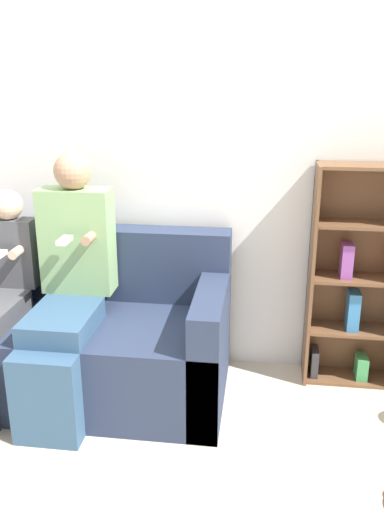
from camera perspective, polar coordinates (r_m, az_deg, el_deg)
ground_plane at (r=2.88m, az=-12.61°, el=-18.61°), size 14.00×14.00×0.00m
back_wall at (r=3.24m, az=-8.48°, el=10.42°), size 10.00×0.06×2.55m
couch at (r=3.25m, az=-16.27°, el=-8.00°), size 2.19×0.82×0.88m
adult_seated at (r=2.91m, az=-12.98°, el=-2.74°), size 0.39×0.75×1.34m
bookshelf at (r=3.21m, az=16.90°, el=-2.60°), size 0.53×0.23×1.28m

